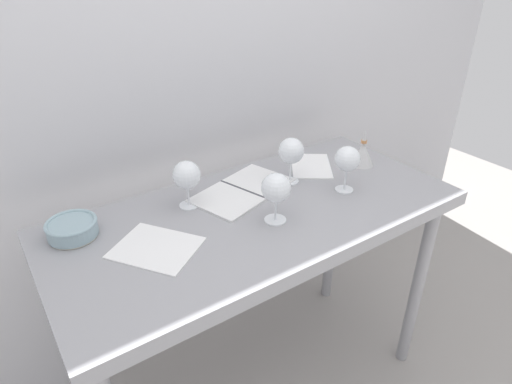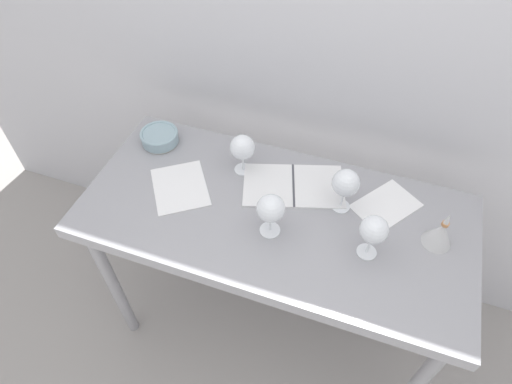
{
  "view_description": "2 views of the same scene",
  "coord_description": "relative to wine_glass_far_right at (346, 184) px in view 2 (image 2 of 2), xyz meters",
  "views": [
    {
      "loc": [
        -0.72,
        -1.05,
        1.68
      ],
      "look_at": [
        -0.04,
        -0.05,
        1.0
      ],
      "focal_mm": 30.79,
      "sensor_mm": 36.0,
      "label": 1
    },
    {
      "loc": [
        0.26,
        -0.94,
        2.11
      ],
      "look_at": [
        -0.08,
        0.02,
        0.95
      ],
      "focal_mm": 30.47,
      "sensor_mm": 36.0,
      "label": 2
    }
  ],
  "objects": [
    {
      "name": "ground_plane",
      "position": [
        -0.22,
        -0.1,
        -1.02
      ],
      "size": [
        6.0,
        6.0,
        0.0
      ],
      "primitive_type": "plane",
      "color": "#9C9792"
    },
    {
      "name": "back_wall",
      "position": [
        -0.22,
        0.39,
        0.28
      ],
      "size": [
        3.8,
        0.04,
        2.6
      ],
      "primitive_type": "cube",
      "color": "silver",
      "rests_on": "ground_plane"
    },
    {
      "name": "steel_counter",
      "position": [
        -0.22,
        -0.1,
        -0.23
      ],
      "size": [
        1.4,
        0.65,
        0.9
      ],
      "color": "gray",
      "rests_on": "ground_plane"
    },
    {
      "name": "wine_glass_far_right",
      "position": [
        0.0,
        0.0,
        0.0
      ],
      "size": [
        0.1,
        0.1,
        0.18
      ],
      "color": "white",
      "rests_on": "steel_counter"
    },
    {
      "name": "wine_glass_near_right",
      "position": [
        0.12,
        -0.16,
        -0.0
      ],
      "size": [
        0.09,
        0.09,
        0.17
      ],
      "color": "white",
      "rests_on": "steel_counter"
    },
    {
      "name": "wine_glass_near_center",
      "position": [
        -0.21,
        -0.19,
        -0.01
      ],
      "size": [
        0.1,
        0.1,
        0.17
      ],
      "color": "white",
      "rests_on": "steel_counter"
    },
    {
      "name": "wine_glass_far_left",
      "position": [
        -0.4,
        0.06,
        -0.01
      ],
      "size": [
        0.09,
        0.09,
        0.17
      ],
      "color": "white",
      "rests_on": "steel_counter"
    },
    {
      "name": "open_notebook",
      "position": [
        -0.19,
        0.04,
        -0.12
      ],
      "size": [
        0.42,
        0.32,
        0.01
      ],
      "rotation": [
        0.0,
        0.0,
        0.31
      ],
      "color": "silver",
      "rests_on": "steel_counter"
    },
    {
      "name": "tasting_sheet_upper",
      "position": [
        -0.59,
        -0.11,
        -0.12
      ],
      "size": [
        0.3,
        0.31,
        0.0
      ],
      "primitive_type": "cube",
      "rotation": [
        0.0,
        0.0,
        0.61
      ],
      "color": "white",
      "rests_on": "steel_counter"
    },
    {
      "name": "tasting_sheet_lower",
      "position": [
        0.15,
        0.06,
        -0.12
      ],
      "size": [
        0.26,
        0.28,
        0.0
      ],
      "primitive_type": "cube",
      "rotation": [
        0.0,
        0.0,
        -0.62
      ],
      "color": "white",
      "rests_on": "steel_counter"
    },
    {
      "name": "tasting_bowl",
      "position": [
        -0.77,
        0.09,
        -0.09
      ],
      "size": [
        0.15,
        0.15,
        0.06
      ],
      "color": "beige",
      "rests_on": "steel_counter"
    },
    {
      "name": "decanter_funnel",
      "position": [
        0.34,
        -0.04,
        -0.07
      ],
      "size": [
        0.1,
        0.1,
        0.15
      ],
      "color": "silver",
      "rests_on": "steel_counter"
    }
  ]
}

